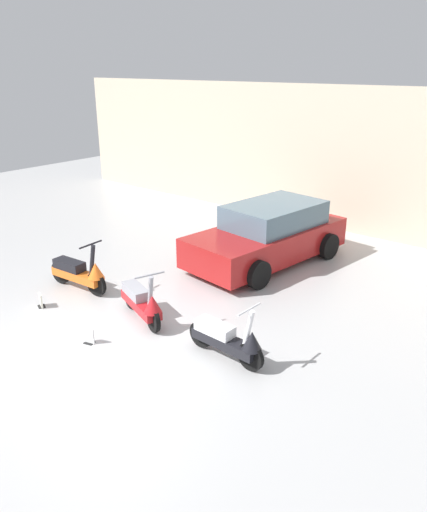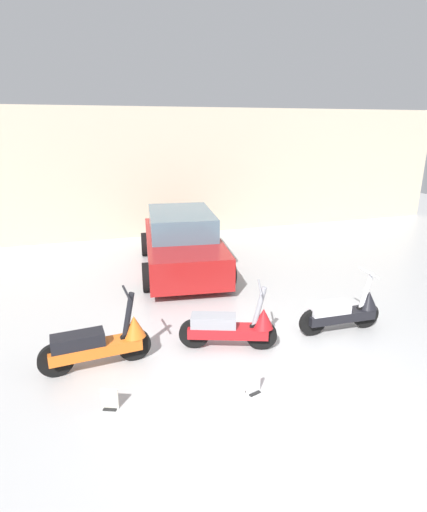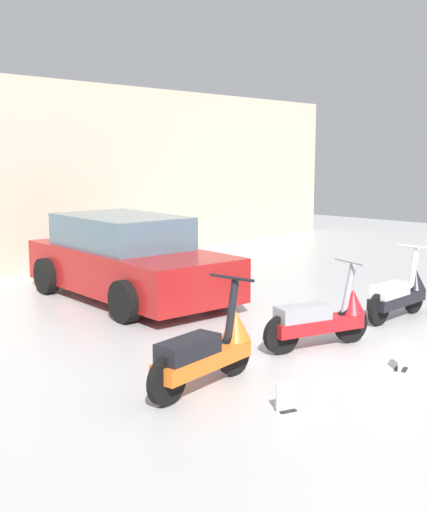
# 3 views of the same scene
# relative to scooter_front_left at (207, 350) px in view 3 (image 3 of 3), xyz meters

# --- Properties ---
(ground_plane) EXTENTS (28.00, 28.00, 0.00)m
(ground_plane) POSITION_rel_scooter_front_left_xyz_m (2.03, -1.08, -0.37)
(ground_plane) COLOR #B2B2B2
(wall_back) EXTENTS (19.60, 0.12, 3.73)m
(wall_back) POSITION_rel_scooter_front_left_xyz_m (2.03, 6.83, 1.49)
(wall_back) COLOR beige
(wall_back) RESTS_ON ground_plane
(scooter_front_left) EXTENTS (1.51, 0.54, 1.06)m
(scooter_front_left) POSITION_rel_scooter_front_left_xyz_m (0.00, 0.00, 0.00)
(scooter_front_left) COLOR black
(scooter_front_left) RESTS_ON ground_plane
(scooter_front_right) EXTENTS (1.40, 0.74, 1.02)m
(scooter_front_right) POSITION_rel_scooter_front_left_xyz_m (1.88, -0.09, -0.01)
(scooter_front_right) COLOR black
(scooter_front_right) RESTS_ON ground_plane
(scooter_front_center) EXTENTS (1.42, 0.51, 0.99)m
(scooter_front_center) POSITION_rel_scooter_front_left_xyz_m (3.79, -0.12, -0.02)
(scooter_front_center) COLOR black
(scooter_front_center) RESTS_ON ground_plane
(car_rear_left) EXTENTS (2.25, 4.06, 1.32)m
(car_rear_left) POSITION_rel_scooter_front_left_xyz_m (2.00, 3.65, 0.26)
(car_rear_left) COLOR maroon
(car_rear_left) RESTS_ON ground_plane
(placard_near_left_scooter) EXTENTS (0.20, 0.17, 0.26)m
(placard_near_left_scooter) POSITION_rel_scooter_front_left_xyz_m (0.05, -0.93, -0.26)
(placard_near_left_scooter) COLOR black
(placard_near_left_scooter) RESTS_ON ground_plane
(placard_near_right_scooter) EXTENTS (0.20, 0.16, 0.26)m
(placard_near_right_scooter) POSITION_rel_scooter_front_left_xyz_m (1.78, -1.17, -0.26)
(placard_near_right_scooter) COLOR black
(placard_near_right_scooter) RESTS_ON ground_plane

